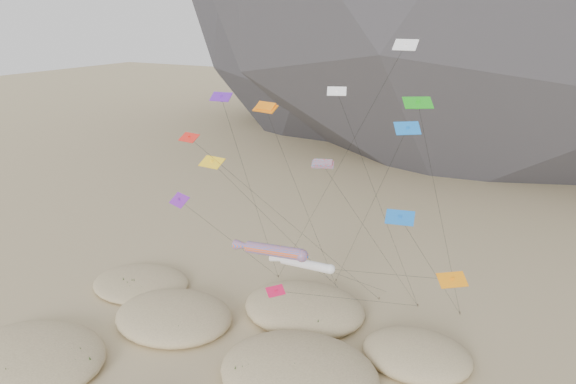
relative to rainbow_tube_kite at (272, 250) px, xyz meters
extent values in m
ellipsoid|color=#CCB789|center=(-18.86, -13.65, -9.92)|extent=(15.15, 12.88, 2.84)
ellipsoid|color=#CCB789|center=(-11.76, -1.07, -9.89)|extent=(13.29, 11.30, 2.99)
ellipsoid|color=#CCB789|center=(4.84, -3.56, -9.75)|extent=(15.00, 12.75, 3.59)
ellipsoid|color=#CCB789|center=(-0.12, 7.31, -9.86)|extent=(13.85, 11.77, 3.11)
ellipsoid|color=#CCB789|center=(13.40, 4.72, -9.96)|extent=(10.70, 9.09, 2.68)
ellipsoid|color=#CCB789|center=(-20.75, 3.59, -10.15)|extent=(12.30, 10.45, 1.80)
ellipsoid|color=black|center=(-18.00, -15.81, -9.66)|extent=(3.02, 2.58, 0.91)
ellipsoid|color=black|center=(-14.13, -12.12, -9.76)|extent=(2.40, 2.05, 0.72)
ellipsoid|color=black|center=(-10.01, -2.87, -9.76)|extent=(2.54, 2.17, 0.76)
ellipsoid|color=black|center=(-8.29, -2.63, -9.86)|extent=(2.31, 1.98, 0.69)
ellipsoid|color=black|center=(3.10, -4.19, -9.46)|extent=(3.65, 3.12, 1.09)
ellipsoid|color=black|center=(7.59, -2.26, -9.56)|extent=(2.90, 2.48, 0.87)
ellipsoid|color=black|center=(0.99, -5.86, -9.66)|extent=(2.62, 2.24, 0.79)
ellipsoid|color=black|center=(0.16, 7.44, -9.56)|extent=(2.64, 2.26, 0.79)
ellipsoid|color=black|center=(1.86, 4.83, -9.66)|extent=(2.85, 2.44, 0.86)
ellipsoid|color=black|center=(15.79, 5.18, -9.86)|extent=(2.26, 1.94, 0.68)
ellipsoid|color=black|center=(13.97, 3.43, -9.96)|extent=(2.06, 1.76, 0.62)
ellipsoid|color=black|center=(-21.46, 2.14, -10.06)|extent=(2.39, 2.05, 0.72)
ellipsoid|color=black|center=(-19.97, 2.06, -10.16)|extent=(2.08, 1.78, 0.62)
cylinder|color=#3F2D1E|center=(-0.09, 12.62, -10.41)|extent=(0.08, 0.08, 0.30)
cylinder|color=#3F2D1E|center=(-0.22, 16.25, -10.41)|extent=(0.08, 0.08, 0.30)
cylinder|color=#3F2D1E|center=(2.61, 13.14, -10.41)|extent=(0.08, 0.08, 0.30)
cylinder|color=#3F2D1E|center=(6.13, 14.39, -10.41)|extent=(0.08, 0.08, 0.30)
cylinder|color=#3F2D1E|center=(10.58, 14.98, -10.41)|extent=(0.08, 0.08, 0.30)
cylinder|color=#3F2D1E|center=(-6.51, 17.63, -10.41)|extent=(0.08, 0.08, 0.30)
cylinder|color=#3F2D1E|center=(15.22, 15.47, -10.41)|extent=(0.08, 0.08, 0.30)
cylinder|color=#3F2D1E|center=(-7.10, 13.72, -10.41)|extent=(0.08, 0.08, 0.30)
cylinder|color=#FF5C1A|center=(0.29, -0.03, 0.04)|extent=(6.38, 1.63, 1.79)
sphere|color=#FF5C1A|center=(3.39, -0.27, 0.29)|extent=(1.20, 1.20, 1.20)
cone|color=#FF5C1A|center=(-3.13, 0.24, -0.28)|extent=(2.66, 1.23, 1.28)
cylinder|color=black|center=(3.26, 8.27, -5.26)|extent=(5.98, 16.62, 10.62)
cylinder|color=silver|center=(3.12, 1.07, -1.19)|extent=(5.49, 1.40, 1.24)
sphere|color=silver|center=(5.80, 0.80, -0.97)|extent=(0.91, 0.91, 0.91)
cone|color=silver|center=(0.17, 1.36, -1.46)|extent=(2.27, 0.99, 0.92)
cylinder|color=black|center=(0.86, 8.83, -5.87)|extent=(4.53, 15.53, 9.39)
cube|color=orange|center=(-5.42, 8.22, 11.95)|extent=(2.97, 1.70, 0.82)
cube|color=orange|center=(-5.42, 8.22, 12.16)|extent=(2.50, 1.36, 0.80)
cylinder|color=black|center=(-2.21, 11.15, 0.69)|extent=(6.45, 5.88, 22.52)
cube|color=red|center=(2.75, 5.22, 7.56)|extent=(2.31, 1.57, 0.60)
cube|color=red|center=(2.75, 5.22, 7.76)|extent=(1.95, 1.28, 0.59)
cylinder|color=black|center=(6.61, 10.18, -1.50)|extent=(7.75, 9.96, 18.14)
cube|color=#5D1DAD|center=(-5.27, 0.09, 14.19)|extent=(2.06, 1.27, 0.72)
cube|color=#5D1DAD|center=(-5.27, 0.09, 14.04)|extent=(0.26, 0.24, 0.67)
cylinder|color=black|center=(-6.18, 6.90, 1.84)|extent=(1.85, 13.65, 24.71)
cube|color=orange|center=(17.21, -1.61, 1.77)|extent=(2.52, 2.36, 0.76)
cube|color=orange|center=(17.21, -1.61, 1.62)|extent=(0.33, 0.32, 0.78)
cylinder|color=black|center=(5.35, 8.01, -4.37)|extent=(23.74, 19.27, 12.31)
cube|color=purple|center=(-10.38, -0.58, 3.53)|extent=(2.62, 1.94, 0.98)
cube|color=purple|center=(-10.38, -0.58, 3.38)|extent=(0.38, 0.40, 0.79)
cylinder|color=black|center=(-8.74, 6.57, -3.49)|extent=(3.32, 14.32, 14.06)
cube|color=red|center=(-8.89, -0.35, 10.08)|extent=(2.13, 1.36, 0.69)
cube|color=red|center=(-8.89, -0.35, 9.93)|extent=(0.26, 0.21, 0.69)
cylinder|color=black|center=(-1.38, 7.02, -0.22)|extent=(15.05, 14.76, 20.60)
cube|color=blue|center=(12.86, -2.03, 6.31)|extent=(2.39, 1.55, 0.87)
cube|color=blue|center=(12.86, -2.03, 6.16)|extent=(0.32, 0.32, 0.75)
cylinder|color=black|center=(14.04, 6.72, -2.10)|extent=(2.39, 17.52, 16.83)
cube|color=#1CA419|center=(11.33, 6.23, 14.04)|extent=(2.87, 2.51, 0.86)
cube|color=#1CA419|center=(11.33, 6.23, 13.89)|extent=(0.37, 0.34, 0.88)
cylinder|color=black|center=(13.28, 10.85, 1.77)|extent=(3.92, 9.27, 24.56)
cube|color=white|center=(9.71, 6.85, 18.87)|extent=(2.10, 1.01, 0.92)
cube|color=white|center=(9.71, 6.85, 18.72)|extent=(0.26, 0.33, 0.69)
cylinder|color=black|center=(1.31, 10.29, 4.18)|extent=(16.83, 6.90, 29.39)
cube|color=yellow|center=(-8.66, 2.82, 6.91)|extent=(2.72, 1.66, 0.86)
cube|color=yellow|center=(-8.66, 2.82, 6.76)|extent=(0.33, 0.24, 0.90)
cylinder|color=black|center=(-3.03, 7.98, -1.80)|extent=(11.30, 10.35, 17.43)
cube|color=#DD1448|center=(0.84, -0.76, -3.75)|extent=(1.76, 1.97, 0.71)
cube|color=#DD1448|center=(0.84, -0.76, -3.90)|extent=(0.31, 0.30, 0.60)
cylinder|color=black|center=(5.71, 7.11, -7.13)|extent=(9.76, 15.76, 6.79)
cube|color=blue|center=(11.49, 3.02, 12.36)|extent=(2.34, 2.10, 0.94)
cube|color=blue|center=(11.49, 3.02, 12.21)|extent=(0.40, 0.42, 0.71)
cylinder|color=black|center=(5.64, 9.63, 0.92)|extent=(11.75, 13.26, 22.88)
cube|color=white|center=(3.33, 6.80, 14.45)|extent=(2.00, 1.51, 0.75)
cube|color=white|center=(3.33, 6.80, 14.30)|extent=(0.29, 0.31, 0.61)
cylinder|color=black|center=(6.95, 10.89, 1.97)|extent=(7.28, 8.21, 24.97)
camera|label=1|loc=(24.81, -42.29, 21.69)|focal=35.00mm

